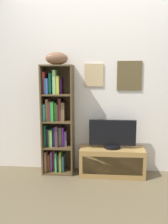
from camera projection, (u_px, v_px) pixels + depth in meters
ground at (93, 214)px, 2.42m from camera, size 5.20×5.20×0.04m
back_wall at (97, 88)px, 3.34m from camera, size 4.80×0.08×2.37m
bookshelf at (56, 122)px, 3.32m from camera, size 0.42×0.29×1.50m
football at (57, 58)px, 3.15m from camera, size 0.34×0.26×0.17m
tv_stand at (112, 161)px, 3.28m from camera, size 0.87×0.34×0.38m
television at (112, 135)px, 3.22m from camera, size 0.63×0.22×0.39m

